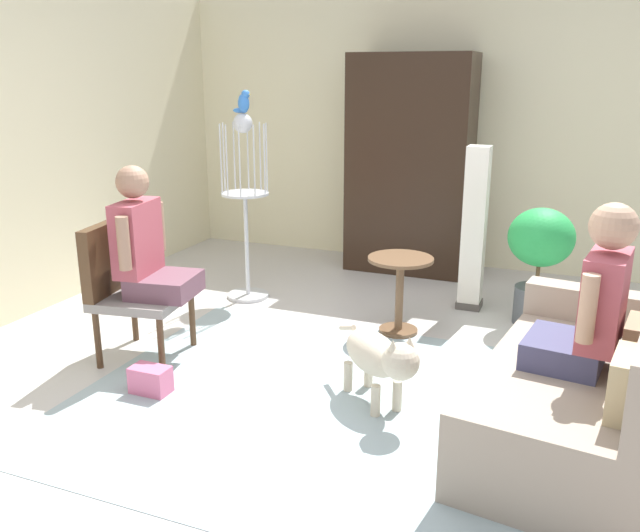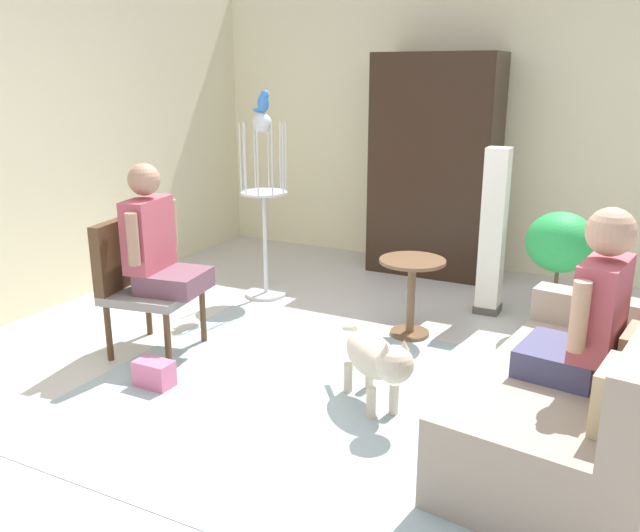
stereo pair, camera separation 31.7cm
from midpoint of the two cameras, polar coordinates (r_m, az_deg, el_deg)
The scene contains 16 objects.
ground_plane at distance 4.23m, azimuth 3.79°, elevation -10.33°, with size 7.31×7.31×0.00m, color beige.
back_wall at distance 6.77m, azimuth 14.69°, elevation 11.31°, with size 6.14×0.12×2.73m, color beige.
left_wall at distance 5.75m, azimuth -21.86°, elevation 9.87°, with size 0.12×6.69×2.73m, color beige.
area_rug at distance 4.01m, azimuth 2.39°, elevation -11.81°, with size 2.91×2.50×0.01m, color #9EB2B7.
couch at distance 3.67m, azimuth 24.44°, elevation -10.89°, with size 1.13×1.76×0.86m.
armchair at distance 4.70m, azimuth -13.54°, elevation -0.77°, with size 0.64×0.67×0.94m.
person_on_couch at distance 3.47m, azimuth 24.74°, elevation -3.65°, with size 0.49×0.56×0.86m.
person_on_armchair at distance 4.56m, azimuth -12.04°, elevation 2.03°, with size 0.53×0.55×0.86m.
round_end_table at distance 4.92m, azimuth 9.75°, elevation -1.79°, with size 0.49×0.49×0.59m.
dog at distance 3.86m, azimuth 7.25°, elevation -7.97°, with size 0.65×0.61×0.52m.
bird_cage_stand at distance 5.65m, azimuth -3.25°, elevation 5.26°, with size 0.40×0.40×1.58m.
parrot at distance 5.55m, azimuth -3.25°, elevation 13.97°, with size 0.17×0.10×0.18m.
potted_plant at distance 5.26m, azimuth 21.56°, elevation 0.62°, with size 0.50×0.50×0.92m.
column_lamp at distance 5.48m, azimuth 16.34°, elevation 2.71°, with size 0.20×0.20×1.35m.
armoire_cabinet at distance 6.48m, azimuth 11.30°, elevation 8.43°, with size 1.16×0.56×2.08m, color black.
handbag at distance 4.27m, azimuth -12.05°, elevation -9.13°, with size 0.24×0.14×0.17m, color #D8668C.
Camera 2 is at (1.61, -3.42, 1.90)m, focal length 37.04 mm.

